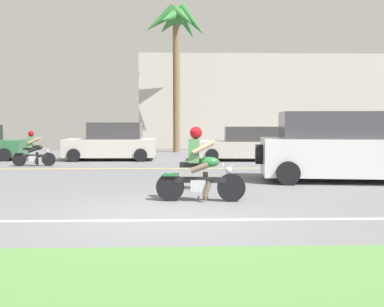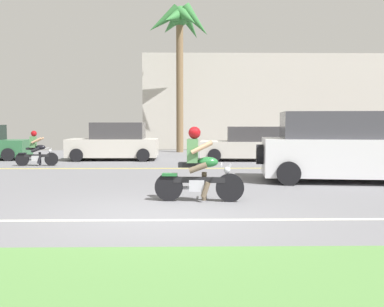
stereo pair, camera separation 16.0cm
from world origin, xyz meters
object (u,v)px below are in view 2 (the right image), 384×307
at_px(parked_car_3, 367,142).
at_px(palm_tree_0, 180,29).
at_px(parked_car_1, 115,143).
at_px(parked_car_2, 252,145).
at_px(suv_nearby, 340,148).
at_px(motorcyclist_distant, 36,151).
at_px(motorcyclist, 198,170).

xyz_separation_m(parked_car_3, palm_tree_0, (-8.62, 4.33, 5.97)).
xyz_separation_m(parked_car_1, parked_car_2, (6.06, -0.42, -0.07)).
distance_m(parked_car_2, palm_tree_0, 8.62).
bearing_deg(palm_tree_0, suv_nearby, -68.71).
relative_size(suv_nearby, motorcyclist_distant, 2.91).
relative_size(parked_car_3, palm_tree_0, 0.45).
distance_m(motorcyclist, palm_tree_0, 16.20).
relative_size(motorcyclist, suv_nearby, 0.40).
height_order(suv_nearby, parked_car_2, suv_nearby).
distance_m(suv_nearby, motorcyclist_distant, 11.07).
relative_size(motorcyclist, motorcyclist_distant, 1.18).
bearing_deg(parked_car_3, palm_tree_0, 153.32).
xyz_separation_m(suv_nearby, parked_car_1, (-7.52, 7.10, -0.19)).
height_order(palm_tree_0, motorcyclist_distant, palm_tree_0).
relative_size(motorcyclist, parked_car_1, 0.49).
bearing_deg(motorcyclist, parked_car_1, 108.41).
distance_m(motorcyclist, motorcyclist_distant, 9.64).
xyz_separation_m(suv_nearby, parked_car_3, (3.97, 7.61, -0.20)).
relative_size(suv_nearby, parked_car_2, 1.05).
height_order(suv_nearby, motorcyclist_distant, suv_nearby).
bearing_deg(palm_tree_0, parked_car_1, -120.57).
relative_size(parked_car_1, parked_car_3, 1.06).
distance_m(parked_car_1, motorcyclist_distant, 3.68).
xyz_separation_m(motorcyclist, suv_nearby, (4.13, 3.07, 0.28)).
bearing_deg(motorcyclist_distant, motorcyclist, -51.69).
height_order(parked_car_2, parked_car_3, parked_car_3).
relative_size(suv_nearby, palm_tree_0, 0.58).
height_order(motorcyclist, parked_car_3, parked_car_3).
xyz_separation_m(parked_car_1, palm_tree_0, (2.86, 4.84, 5.96)).
bearing_deg(parked_car_2, suv_nearby, -77.68).
height_order(parked_car_3, motorcyclist_distant, parked_car_3).
bearing_deg(motorcyclist_distant, parked_car_3, 12.48).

